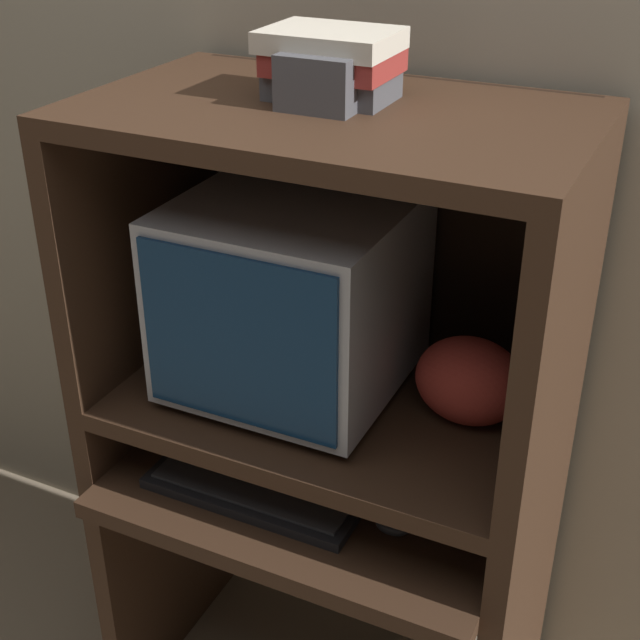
{
  "coord_description": "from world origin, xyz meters",
  "views": [
    {
      "loc": [
        0.6,
        -1.03,
        1.75
      ],
      "look_at": [
        -0.02,
        0.26,
        0.97
      ],
      "focal_mm": 50.0,
      "sensor_mm": 36.0,
      "label": 1
    }
  ],
  "objects": [
    {
      "name": "wall_back",
      "position": [
        0.0,
        0.59,
        1.3
      ],
      "size": [
        6.0,
        0.06,
        2.6
      ],
      "color": "gray",
      "rests_on": "ground_plane"
    },
    {
      "name": "desk_base",
      "position": [
        0.0,
        0.22,
        0.4
      ],
      "size": [
        0.85,
        0.58,
        0.65
      ],
      "color": "#382316",
      "rests_on": "ground_plane"
    },
    {
      "name": "desk_monitor_shelf",
      "position": [
        0.0,
        0.26,
        0.78
      ],
      "size": [
        0.85,
        0.53,
        0.16
      ],
      "color": "#382316",
      "rests_on": "desk_base"
    },
    {
      "name": "hutch_upper",
      "position": [
        0.0,
        0.29,
        1.18
      ],
      "size": [
        0.85,
        0.53,
        0.55
      ],
      "color": "#382316",
      "rests_on": "desk_monitor_shelf"
    },
    {
      "name": "crt_monitor",
      "position": [
        -0.08,
        0.26,
        1.01
      ],
      "size": [
        0.4,
        0.41,
        0.37
      ],
      "color": "#B2B2B7",
      "rests_on": "desk_monitor_shelf"
    },
    {
      "name": "keyboard",
      "position": [
        -0.09,
        0.11,
        0.67
      ],
      "size": [
        0.42,
        0.16,
        0.03
      ],
      "color": "black",
      "rests_on": "desk_base"
    },
    {
      "name": "mouse",
      "position": [
        0.19,
        0.13,
        0.67
      ],
      "size": [
        0.06,
        0.04,
        0.03
      ],
      "color": "#28282B",
      "rests_on": "desk_base"
    },
    {
      "name": "snack_bag",
      "position": [
        0.26,
        0.29,
        0.9
      ],
      "size": [
        0.2,
        0.15,
        0.16
      ],
      "color": "#BC382D",
      "rests_on": "desk_monitor_shelf"
    },
    {
      "name": "book_stack",
      "position": [
        -0.02,
        0.3,
        1.43
      ],
      "size": [
        0.21,
        0.16,
        0.11
      ],
      "color": "#4C4C51",
      "rests_on": "hutch_upper"
    },
    {
      "name": "storage_box",
      "position": [
        -0.01,
        0.25,
        1.41
      ],
      "size": [
        0.13,
        0.11,
        0.09
      ],
      "color": "#4C4C51",
      "rests_on": "hutch_upper"
    }
  ]
}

